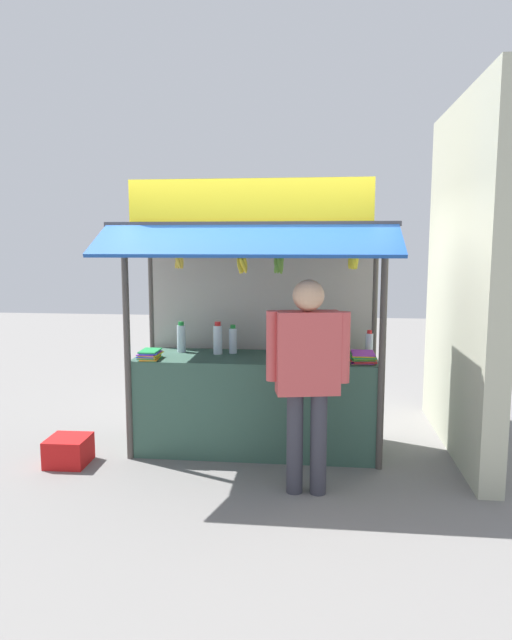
# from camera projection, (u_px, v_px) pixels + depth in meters

# --- Properties ---
(ground_plane) EXTENTS (20.00, 20.00, 0.00)m
(ground_plane) POSITION_uv_depth(u_px,v_px,m) (256.00, 449.00, 5.46)
(ground_plane) COLOR slate
(stall_counter) EXTENTS (2.26, 0.71, 0.91)m
(stall_counter) POSITION_uv_depth(u_px,v_px,m) (256.00, 403.00, 5.40)
(stall_counter) COLOR #385B4C
(stall_counter) RESTS_ON ground
(stall_structure) EXTENTS (2.46, 1.52, 2.50)m
(stall_structure) POSITION_uv_depth(u_px,v_px,m) (257.00, 292.00, 5.33)
(stall_structure) COLOR #4C4742
(stall_structure) RESTS_ON ground
(water_bottle_rear_center) EXTENTS (0.08, 0.08, 0.30)m
(water_bottle_rear_center) POSITION_uv_depth(u_px,v_px,m) (181.00, 338.00, 5.56)
(water_bottle_rear_center) COLOR silver
(water_bottle_rear_center) RESTS_ON stall_counter
(water_bottle_front_left) EXTENTS (0.08, 0.08, 0.28)m
(water_bottle_front_left) POSITION_uv_depth(u_px,v_px,m) (328.00, 340.00, 5.48)
(water_bottle_front_left) COLOR silver
(water_bottle_front_left) RESTS_ON stall_counter
(water_bottle_far_left) EXTENTS (0.09, 0.09, 0.32)m
(water_bottle_far_left) POSITION_uv_depth(u_px,v_px,m) (338.00, 340.00, 5.41)
(water_bottle_far_left) COLOR silver
(water_bottle_far_left) RESTS_ON stall_counter
(water_bottle_back_left) EXTENTS (0.08, 0.08, 0.28)m
(water_bottle_back_left) POSITION_uv_depth(u_px,v_px,m) (233.00, 340.00, 5.50)
(water_bottle_back_left) COLOR silver
(water_bottle_back_left) RESTS_ON stall_counter
(water_bottle_center) EXTENTS (0.09, 0.09, 0.32)m
(water_bottle_center) POSITION_uv_depth(u_px,v_px,m) (218.00, 339.00, 5.45)
(water_bottle_center) COLOR silver
(water_bottle_center) RESTS_ON stall_counter
(water_bottle_left) EXTENTS (0.07, 0.07, 0.25)m
(water_bottle_left) POSITION_uv_depth(u_px,v_px,m) (369.00, 344.00, 5.32)
(water_bottle_left) COLOR silver
(water_bottle_left) RESTS_ON stall_counter
(magazine_stack_back_right) EXTENTS (0.19, 0.28, 0.09)m
(magazine_stack_back_right) POSITION_uv_depth(u_px,v_px,m) (150.00, 355.00, 5.22)
(magazine_stack_back_right) COLOR green
(magazine_stack_back_right) RESTS_ON stall_counter
(magazine_stack_mid_right) EXTENTS (0.24, 0.31, 0.09)m
(magazine_stack_mid_right) POSITION_uv_depth(u_px,v_px,m) (363.00, 357.00, 5.09)
(magazine_stack_mid_right) COLOR yellow
(magazine_stack_mid_right) RESTS_ON stall_counter
(banana_bunch_rightmost) EXTENTS (0.11, 0.11, 0.30)m
(banana_bunch_rightmost) POSITION_uv_depth(u_px,v_px,m) (279.00, 265.00, 4.75)
(banana_bunch_rightmost) COLOR #332D23
(banana_bunch_leftmost) EXTENTS (0.10, 0.10, 0.26)m
(banana_bunch_leftmost) POSITION_uv_depth(u_px,v_px,m) (353.00, 260.00, 4.67)
(banana_bunch_leftmost) COLOR #332D23
(banana_bunch_inner_right) EXTENTS (0.11, 0.10, 0.30)m
(banana_bunch_inner_right) POSITION_uv_depth(u_px,v_px,m) (242.00, 265.00, 4.78)
(banana_bunch_inner_right) COLOR #332D23
(banana_bunch_inner_left) EXTENTS (0.09, 0.10, 0.27)m
(banana_bunch_inner_left) POSITION_uv_depth(u_px,v_px,m) (179.00, 260.00, 4.83)
(banana_bunch_inner_left) COLOR #332D23
(vendor_person) EXTENTS (0.64, 0.29, 1.70)m
(vendor_person) POSITION_uv_depth(u_px,v_px,m) (308.00, 367.00, 4.38)
(vendor_person) COLOR #383842
(vendor_person) RESTS_ON ground
(plastic_crate) EXTENTS (0.36, 0.36, 0.25)m
(plastic_crate) POSITION_uv_depth(u_px,v_px,m) (69.00, 451.00, 5.08)
(plastic_crate) COLOR red
(plastic_crate) RESTS_ON ground
(neighbour_wall) EXTENTS (0.20, 2.40, 3.29)m
(neighbour_wall) POSITION_uv_depth(u_px,v_px,m) (463.00, 278.00, 5.33)
(neighbour_wall) COLOR #B6B79E
(neighbour_wall) RESTS_ON ground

